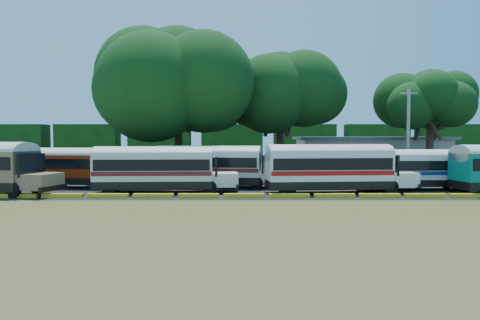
{
  "coord_description": "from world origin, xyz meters",
  "views": [
    {
      "loc": [
        1.21,
        -29.76,
        4.14
      ],
      "look_at": [
        1.25,
        6.0,
        2.27
      ],
      "focal_mm": 35.0,
      "sensor_mm": 36.0,
      "label": 1
    }
  ],
  "objects_px": {
    "bus_red": "(61,165)",
    "tree_west": "(178,76)",
    "bus_cream_west": "(157,167)",
    "bus_white_red": "(331,166)"
  },
  "relations": [
    {
      "from": "bus_red",
      "to": "bus_white_red",
      "type": "bearing_deg",
      "value": -4.77
    },
    {
      "from": "bus_red",
      "to": "tree_west",
      "type": "relative_size",
      "value": 0.66
    },
    {
      "from": "bus_cream_west",
      "to": "bus_white_red",
      "type": "distance_m",
      "value": 12.47
    },
    {
      "from": "bus_red",
      "to": "bus_cream_west",
      "type": "height_order",
      "value": "bus_cream_west"
    },
    {
      "from": "bus_red",
      "to": "tree_west",
      "type": "distance_m",
      "value": 15.3
    },
    {
      "from": "tree_west",
      "to": "bus_white_red",
      "type": "bearing_deg",
      "value": -47.44
    },
    {
      "from": "bus_white_red",
      "to": "tree_west",
      "type": "xyz_separation_m",
      "value": [
        -12.69,
        13.82,
        8.09
      ]
    },
    {
      "from": "bus_red",
      "to": "bus_white_red",
      "type": "xyz_separation_m",
      "value": [
        20.71,
        -3.74,
        0.17
      ]
    },
    {
      "from": "bus_red",
      "to": "tree_west",
      "type": "bearing_deg",
      "value": 56.96
    },
    {
      "from": "tree_west",
      "to": "bus_cream_west",
      "type": "bearing_deg",
      "value": -89.03
    }
  ]
}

